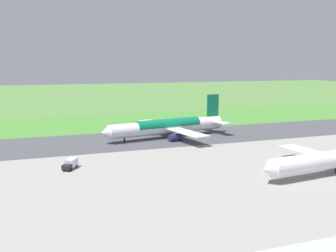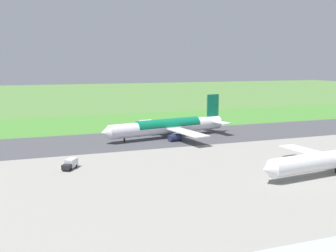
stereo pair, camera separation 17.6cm
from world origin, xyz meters
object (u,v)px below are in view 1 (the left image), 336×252
(service_truck_baggage, at_px, (70,164))
(no_stopping_sign, at_px, (211,118))
(airliner_main, at_px, (169,126))
(traffic_cone_orange, at_px, (197,121))

(service_truck_baggage, distance_m, no_stopping_sign, 97.02)
(airliner_main, relative_size, service_truck_baggage, 8.79)
(no_stopping_sign, xyz_separation_m, traffic_cone_orange, (6.53, -1.23, -1.31))
(traffic_cone_orange, bearing_deg, service_truck_baggage, 44.30)
(airliner_main, distance_m, no_stopping_sign, 45.39)
(service_truck_baggage, height_order, traffic_cone_orange, service_truck_baggage)
(no_stopping_sign, bearing_deg, service_truck_baggage, 41.08)
(airliner_main, bearing_deg, traffic_cone_orange, -129.39)
(no_stopping_sign, bearing_deg, airliner_main, 43.22)
(service_truck_baggage, relative_size, traffic_cone_orange, 11.16)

